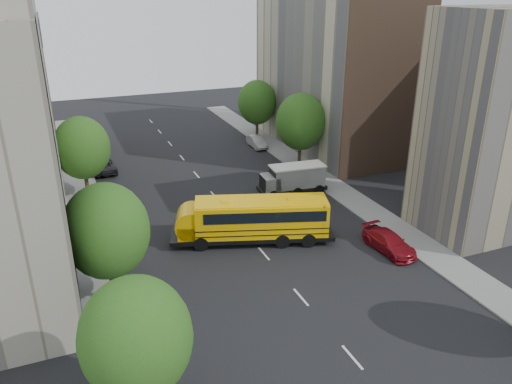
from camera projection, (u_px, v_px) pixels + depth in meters
ground at (254, 242)px, 38.53m from camera, size 120.00×120.00×0.00m
sidewalk_left at (93, 240)px, 38.75m from camera, size 3.00×80.00×0.12m
sidewalk_right at (347, 196)px, 46.81m from camera, size 3.00×80.00×0.12m
lane_markings at (214, 195)px, 47.07m from camera, size 0.15×64.00×0.01m
building_left_redbrick at (1, 104)px, 53.66m from camera, size 10.00×15.00×13.00m
building_right_near at (496, 126)px, 37.74m from camera, size 10.00×7.00×17.00m
building_right_far at (332, 71)px, 58.48m from camera, size 10.00×22.00×18.00m
building_right_sidewall at (388, 88)px, 49.08m from camera, size 10.10×0.30×18.00m
street_tree_0 at (136, 338)px, 20.93m from camera, size 4.80×4.80×7.41m
street_tree_1 at (106, 231)px, 29.36m from camera, size 5.12×5.12×7.90m
street_tree_2 at (82, 148)px, 44.79m from camera, size 4.99×4.99×7.71m
street_tree_4 at (301, 122)px, 52.40m from camera, size 5.25×5.25×8.10m
street_tree_5 at (257, 102)px, 62.80m from camera, size 4.86×4.86×7.51m
school_bus at (251, 218)px, 37.93m from camera, size 12.67×6.58×3.51m
safari_truck at (293, 179)px, 47.08m from camera, size 6.59×2.91×2.74m
parked_car_0 at (143, 304)px, 29.82m from camera, size 1.62×4.02×1.37m
parked_car_1 at (114, 219)px, 40.57m from camera, size 1.93×4.85×1.57m
parked_car_2 at (104, 165)px, 52.83m from camera, size 2.32×4.98×1.38m
parked_car_3 at (389, 242)px, 37.02m from camera, size 2.26×4.94×1.40m
parked_car_4 at (296, 174)px, 50.23m from camera, size 1.94×4.56×1.54m
parked_car_5 at (257, 142)px, 60.87m from camera, size 1.51×4.14×1.35m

